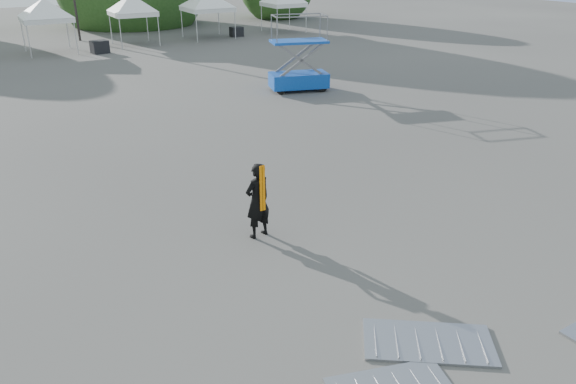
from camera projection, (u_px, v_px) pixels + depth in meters
ground at (224, 227)px, 13.74m from camera, size 120.00×120.00×0.00m
tent_e at (44, 3)px, 34.64m from camera, size 4.16×4.16×3.88m
man at (258, 201)px, 12.95m from camera, size 0.75×0.57×1.84m
scissor_lift at (299, 53)px, 25.92m from camera, size 2.93×2.02×3.44m
barrier_mid at (428, 342)px, 9.71m from camera, size 2.45×2.19×0.07m
crate_mid at (100, 47)px, 35.60m from camera, size 1.13×0.94×0.79m
crate_east at (237, 32)px, 42.15m from camera, size 0.90×0.70×0.70m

